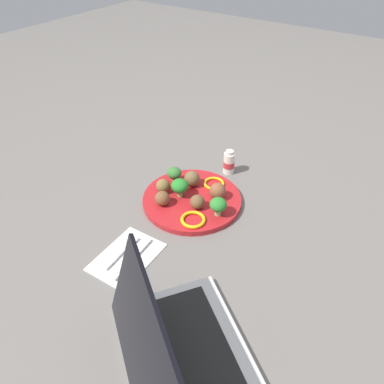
# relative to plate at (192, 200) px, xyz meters

# --- Properties ---
(ground_plane) EXTENTS (4.00, 4.00, 0.00)m
(ground_plane) POSITION_rel_plate_xyz_m (0.00, 0.00, -0.01)
(ground_plane) COLOR slate
(plate) EXTENTS (0.28, 0.28, 0.02)m
(plate) POSITION_rel_plate_xyz_m (0.00, 0.00, 0.00)
(plate) COLOR red
(plate) RESTS_ON ground_plane
(broccoli_floret_mid_right) EXTENTS (0.05, 0.05, 0.05)m
(broccoli_floret_mid_right) POSITION_rel_plate_xyz_m (-0.01, 0.03, 0.04)
(broccoli_floret_mid_right) COLOR #9AD06D
(broccoli_floret_mid_right) RESTS_ON plate
(broccoli_floret_near_rim) EXTENTS (0.04, 0.04, 0.05)m
(broccoli_floret_near_rim) POSITION_rel_plate_xyz_m (0.03, 0.09, 0.04)
(broccoli_floret_near_rim) COLOR #8FD168
(broccoli_floret_near_rim) RESTS_ON plate
(broccoli_floret_far_rim) EXTENTS (0.05, 0.05, 0.05)m
(broccoli_floret_far_rim) POSITION_rel_plate_xyz_m (-0.02, -0.10, 0.04)
(broccoli_floret_far_rim) COLOR #A5BE7A
(broccoli_floret_far_rim) RESTS_ON plate
(meatball_near_rim) EXTENTS (0.05, 0.05, 0.05)m
(meatball_near_rim) POSITION_rel_plate_xyz_m (0.04, -0.06, 0.03)
(meatball_near_rim) COLOR brown
(meatball_near_rim) RESTS_ON plate
(meatball_far_rim) EXTENTS (0.05, 0.05, 0.05)m
(meatball_far_rim) POSITION_rel_plate_xyz_m (0.05, 0.03, 0.03)
(meatball_far_rim) COLOR brown
(meatball_far_rim) RESTS_ON plate
(meatball_back_right) EXTENTS (0.04, 0.04, 0.04)m
(meatball_back_right) POSITION_rel_plate_xyz_m (-0.03, -0.04, 0.03)
(meatball_back_right) COLOR brown
(meatball_back_right) RESTS_ON plate
(meatball_front_right) EXTENTS (0.04, 0.04, 0.04)m
(meatball_front_right) POSITION_rel_plate_xyz_m (-0.02, 0.08, 0.03)
(meatball_front_right) COLOR brown
(meatball_front_right) RESTS_ON plate
(meatball_mid_left) EXTENTS (0.04, 0.04, 0.04)m
(meatball_mid_left) POSITION_rel_plate_xyz_m (-0.07, 0.05, 0.03)
(meatball_mid_left) COLOR brown
(meatball_mid_left) RESTS_ON plate
(pepper_ring_back_right) EXTENTS (0.07, 0.07, 0.01)m
(pepper_ring_back_right) POSITION_rel_plate_xyz_m (0.09, -0.02, 0.01)
(pepper_ring_back_right) COLOR yellow
(pepper_ring_back_right) RESTS_ON plate
(pepper_ring_center) EXTENTS (0.09, 0.09, 0.01)m
(pepper_ring_center) POSITION_rel_plate_xyz_m (-0.08, -0.06, 0.01)
(pepper_ring_center) COLOR yellow
(pepper_ring_center) RESTS_ON plate
(napkin) EXTENTS (0.17, 0.13, 0.01)m
(napkin) POSITION_rel_plate_xyz_m (-0.26, 0.01, -0.01)
(napkin) COLOR white
(napkin) RESTS_ON ground_plane
(fork) EXTENTS (0.12, 0.03, 0.01)m
(fork) POSITION_rel_plate_xyz_m (-0.26, 0.03, -0.00)
(fork) COLOR silver
(fork) RESTS_ON napkin
(knife) EXTENTS (0.15, 0.03, 0.01)m
(knife) POSITION_rel_plate_xyz_m (-0.25, -0.01, -0.00)
(knife) COLOR silver
(knife) RESTS_ON napkin
(yogurt_bottle) EXTENTS (0.04, 0.04, 0.08)m
(yogurt_bottle) POSITION_rel_plate_xyz_m (0.19, -0.01, 0.03)
(yogurt_bottle) COLOR white
(yogurt_bottle) RESTS_ON ground_plane
(laptop) EXTENTS (0.37, 0.39, 0.21)m
(laptop) POSITION_rel_plate_xyz_m (-0.41, -0.25, 0.03)
(laptop) COLOR silver
(laptop) RESTS_ON ground_plane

